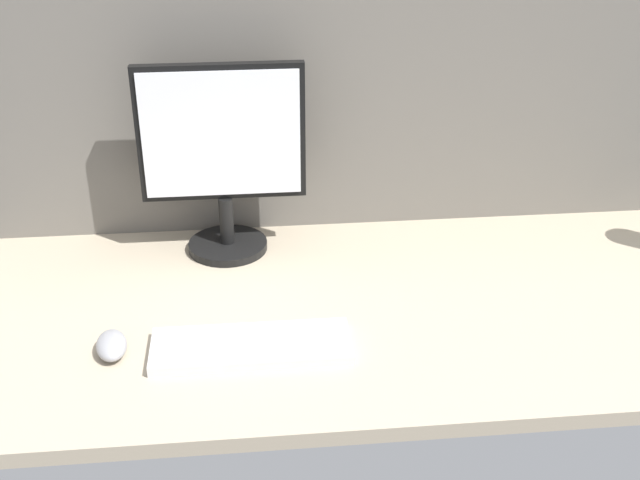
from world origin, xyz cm
name	(u,v)px	position (x,y,z in cm)	size (l,w,h in cm)	color
ground_plane	(390,303)	(0.00, 0.00, -1.50)	(180.00, 80.00, 3.00)	tan
cubicle_wall_back	(367,78)	(0.00, 37.50, 35.45)	(180.00, 5.00, 70.90)	slate
monitor	(222,153)	(-33.43, 25.12, 23.24)	(36.22, 18.00, 42.99)	black
keyboard	(251,346)	(-28.99, -16.20, 1.00)	(37.00, 13.00, 2.00)	silver
mouse	(112,345)	(-54.65, -14.32, 1.70)	(5.60, 9.60, 3.40)	#99999E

